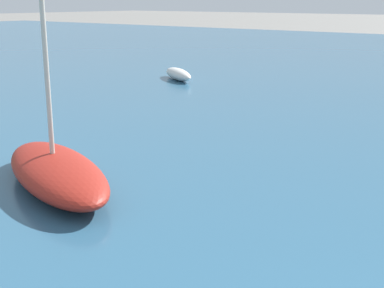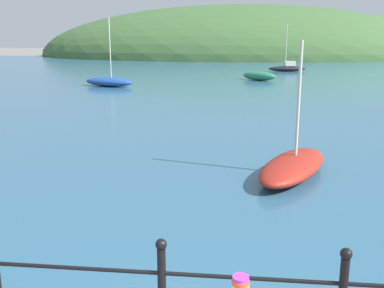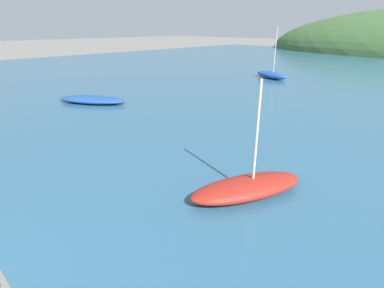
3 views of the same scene
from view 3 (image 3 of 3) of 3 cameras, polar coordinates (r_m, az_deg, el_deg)
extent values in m
ellipsoid|color=#1E4793|center=(18.27, -18.48, 8.03)|extent=(4.21, 3.31, 0.40)
ellipsoid|color=maroon|center=(7.99, 10.46, -8.13)|extent=(2.27, 3.37, 0.46)
cylinder|color=beige|center=(7.45, 12.28, 2.29)|extent=(0.07, 0.07, 2.56)
ellipsoid|color=#1E4793|center=(26.66, 14.90, 12.57)|extent=(3.42, 1.98, 0.56)
cylinder|color=beige|center=(26.32, 15.60, 16.92)|extent=(0.07, 0.07, 3.55)
camera|label=1|loc=(8.46, -45.63, 4.65)|focal=50.00mm
camera|label=2|loc=(6.49, -82.24, -6.43)|focal=42.00mm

